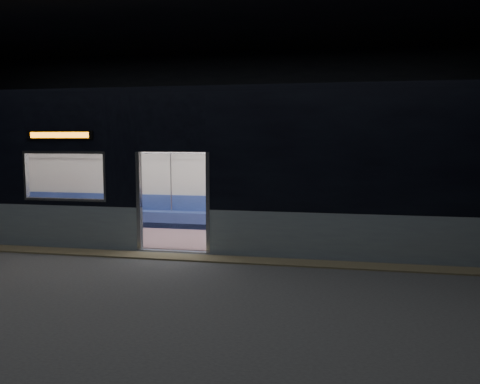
% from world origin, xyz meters
% --- Properties ---
extents(station_floor, '(24.00, 14.00, 0.01)m').
position_xyz_m(station_floor, '(0.00, 0.00, -0.01)').
color(station_floor, '#47494C').
rests_on(station_floor, ground).
extents(station_envelope, '(24.00, 14.00, 5.00)m').
position_xyz_m(station_envelope, '(0.00, 0.00, 3.66)').
color(station_envelope, black).
rests_on(station_envelope, station_floor).
extents(tactile_strip, '(22.80, 0.50, 0.03)m').
position_xyz_m(tactile_strip, '(0.00, 0.55, 0.01)').
color(tactile_strip, '#8C7F59').
rests_on(tactile_strip, station_floor).
extents(metro_car, '(18.00, 3.04, 3.35)m').
position_xyz_m(metro_car, '(-0.00, 2.54, 1.85)').
color(metro_car, '#93A8AF').
rests_on(metro_car, station_floor).
extents(passenger, '(0.48, 0.79, 1.49)m').
position_xyz_m(passenger, '(1.32, 3.55, 0.85)').
color(passenger, black).
rests_on(passenger, metro_car).
extents(handbag, '(0.41, 0.38, 0.17)m').
position_xyz_m(handbag, '(1.34, 3.29, 0.71)').
color(handbag, black).
rests_on(handbag, passenger).
extents(transit_map, '(1.11, 0.03, 0.72)m').
position_xyz_m(transit_map, '(4.52, 3.85, 1.51)').
color(transit_map, white).
rests_on(transit_map, metro_car).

